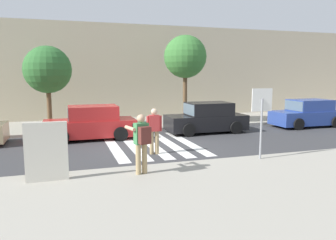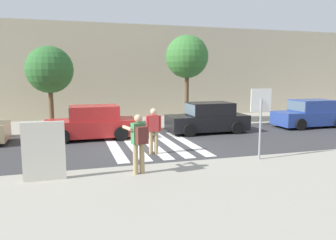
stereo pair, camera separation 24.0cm
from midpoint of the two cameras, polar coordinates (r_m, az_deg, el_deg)
The scene contains 18 objects.
ground_plane at distance 13.81m, azimuth -2.13°, elevation -4.51°, with size 120.00×120.00×0.00m, color #38383A.
sidewalk_near at distance 8.17m, azimuth 9.12°, elevation -13.01°, with size 60.00×6.00×0.14m, color #9E998C.
sidewalk_far at distance 19.57m, azimuth -6.54°, elevation -0.65°, with size 60.00×4.80×0.14m, color #9E998C.
building_facade_far at distance 23.70m, azimuth -8.55°, elevation 8.19°, with size 56.00×4.00×6.22m, color beige.
crosswalk_stripe_0 at distance 13.70m, azimuth -8.86°, elevation -4.69°, with size 0.44×5.20×0.01m, color silver.
crosswalk_stripe_1 at distance 13.83m, azimuth -5.56°, elevation -4.51°, with size 0.44×5.20×0.01m, color silver.
crosswalk_stripe_2 at distance 14.00m, azimuth -2.34°, elevation -4.33°, with size 0.44×5.20×0.01m, color silver.
crosswalk_stripe_3 at distance 14.21m, azimuth 0.80°, elevation -4.13°, with size 0.44×5.20×0.01m, color silver.
crosswalk_stripe_4 at distance 14.46m, azimuth 3.83°, elevation -3.94°, with size 0.44×5.20×0.01m, color silver.
stop_sign at distance 11.30m, azimuth 16.44°, elevation 1.98°, with size 0.76×0.08×2.38m.
photographer_with_backpack at distance 9.33m, azimuth -4.35°, elevation -3.27°, with size 0.69×0.92×1.72m.
pedestrian_crossing at distance 12.24m, azimuth -1.97°, elevation -1.48°, with size 0.58×0.28×1.72m.
parked_car_red at distance 15.55m, azimuth -12.69°, elevation -0.57°, with size 4.10×1.92×1.55m.
parked_car_black at distance 16.97m, azimuth 7.36°, elevation 0.25°, with size 4.10×1.92×1.55m.
parked_car_blue at distance 20.36m, azimuth 23.86°, elevation 0.92°, with size 4.10×1.92×1.55m.
street_tree_west at distance 18.05m, azimuth -19.58°, elevation 8.22°, with size 2.42×2.42×4.29m.
street_tree_center at distance 18.98m, azimuth 3.69°, elevation 10.88°, with size 2.43×2.43×5.06m.
advertising_board at distance 9.35m, azimuth -20.11°, elevation -5.14°, with size 1.10×0.11×1.60m.
Camera 2 is at (-3.25, -13.09, 2.98)m, focal length 35.00 mm.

